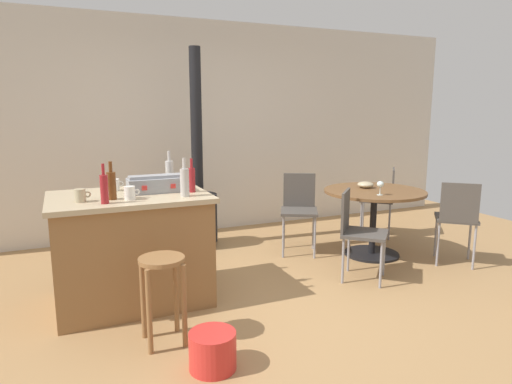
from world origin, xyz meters
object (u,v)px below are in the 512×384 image
(wood_stove, at_px, (198,201))
(bottle_3, at_px, (170,173))
(cup_1, at_px, (114,185))
(cup_0, at_px, (80,195))
(bottle_4, at_px, (111,185))
(wine_glass, at_px, (380,185))
(plastic_bucket, at_px, (213,351))
(wooden_stool, at_px, (162,281))
(bottle_1, at_px, (185,182))
(bottle_2, at_px, (192,179))
(bottle_0, at_px, (104,188))
(kitchen_island, at_px, (132,248))
(dining_table, at_px, (374,205))
(cup_2, at_px, (130,193))
(folding_chair_far, at_px, (299,206))
(toolbox, at_px, (156,184))
(folding_chair_left, at_px, (358,228))
(folding_chair_near, at_px, (383,196))
(serving_bowl, at_px, (366,185))

(wood_stove, relative_size, bottle_3, 7.22)
(cup_1, bearing_deg, cup_0, -125.93)
(bottle_4, bearing_deg, wood_stove, 52.58)
(cup_1, relative_size, wine_glass, 0.87)
(bottle_4, relative_size, plastic_bucket, 0.99)
(wooden_stool, xyz_separation_m, bottle_1, (0.31, 0.54, 0.59))
(bottle_2, height_order, wine_glass, bottle_2)
(bottle_2, bearing_deg, bottle_0, -164.30)
(kitchen_island, bearing_deg, bottle_2, -10.29)
(dining_table, distance_m, bottle_0, 2.90)
(wood_stove, xyz_separation_m, bottle_1, (-0.55, -1.53, 0.50))
(bottle_1, bearing_deg, wood_stove, 70.32)
(wood_stove, height_order, plastic_bucket, wood_stove)
(cup_1, bearing_deg, wood_stove, 45.17)
(plastic_bucket, bearing_deg, cup_1, 104.38)
(cup_0, distance_m, cup_1, 0.49)
(wood_stove, distance_m, cup_2, 1.83)
(bottle_0, height_order, bottle_1, bottle_1)
(bottle_4, distance_m, plastic_bucket, 1.48)
(wood_stove, relative_size, cup_2, 19.12)
(folding_chair_far, distance_m, cup_1, 2.10)
(bottle_0, bearing_deg, wooden_stool, -59.37)
(bottle_2, bearing_deg, toolbox, 156.68)
(cup_2, bearing_deg, bottle_0, -159.13)
(folding_chair_left, bearing_deg, plastic_bucket, -152.35)
(wood_stove, distance_m, toolbox, 1.51)
(bottle_3, height_order, cup_0, bottle_3)
(bottle_1, bearing_deg, bottle_2, 57.45)
(bottle_0, distance_m, bottle_3, 0.84)
(wood_stove, bearing_deg, bottle_2, -107.99)
(bottle_1, height_order, cup_2, bottle_1)
(folding_chair_near, height_order, serving_bowl, folding_chair_near)
(wine_glass, bearing_deg, folding_chair_near, 49.00)
(folding_chair_far, height_order, cup_1, cup_1)
(folding_chair_near, height_order, bottle_1, bottle_1)
(cup_1, bearing_deg, serving_bowl, 2.19)
(wooden_stool, relative_size, serving_bowl, 3.42)
(folding_chair_far, relative_size, serving_bowl, 4.89)
(dining_table, height_order, bottle_4, bottle_4)
(folding_chair_far, distance_m, toolbox, 1.86)
(serving_bowl, bearing_deg, cup_1, -177.81)
(wooden_stool, height_order, wood_stove, wood_stove)
(kitchen_island, distance_m, bottle_0, 0.67)
(cup_0, distance_m, plastic_bucket, 1.53)
(dining_table, distance_m, serving_bowl, 0.26)
(bottle_0, bearing_deg, toolbox, 35.86)
(folding_chair_left, distance_m, bottle_0, 2.30)
(dining_table, distance_m, cup_1, 2.73)
(bottle_1, distance_m, plastic_bucket, 1.35)
(cup_0, xyz_separation_m, plastic_bucket, (0.67, -1.08, -0.84))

